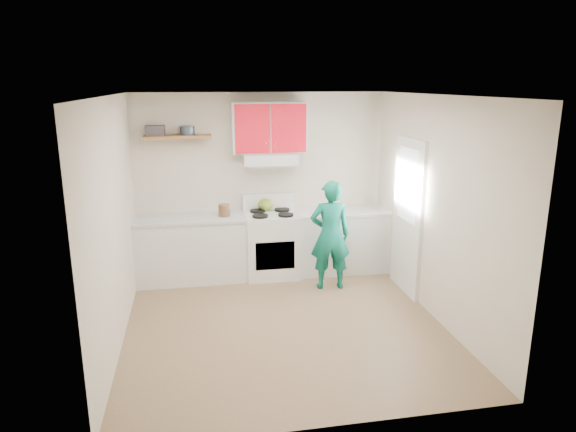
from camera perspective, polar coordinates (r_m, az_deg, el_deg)
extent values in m
plane|color=brown|center=(6.13, -0.45, -11.84)|extent=(3.80, 3.80, 0.00)
cube|color=white|center=(5.48, -0.51, 13.27)|extent=(3.60, 3.80, 0.04)
cube|color=beige|center=(7.50, -3.01, 3.63)|extent=(3.60, 0.04, 2.60)
cube|color=beige|center=(3.90, 4.42, -6.96)|extent=(3.60, 0.04, 2.60)
cube|color=beige|center=(5.65, -18.77, -0.83)|extent=(0.04, 3.80, 2.60)
cube|color=beige|center=(6.23, 16.06, 0.77)|extent=(0.04, 3.80, 2.60)
cube|color=white|center=(6.89, 13.17, -0.07)|extent=(0.05, 0.85, 2.05)
cube|color=white|center=(6.79, 13.17, 3.39)|extent=(0.01, 0.55, 0.95)
cube|color=silver|center=(7.36, -10.68, -3.66)|extent=(1.52, 0.60, 0.90)
cube|color=silver|center=(7.65, 5.88, -2.77)|extent=(1.32, 0.60, 0.90)
cube|color=white|center=(7.41, -1.83, -3.21)|extent=(0.76, 0.65, 0.92)
cube|color=silver|center=(7.23, -2.03, 6.40)|extent=(0.76, 0.44, 0.15)
cube|color=red|center=(7.24, -2.13, 9.80)|extent=(1.02, 0.33, 0.70)
cube|color=brown|center=(7.19, -12.16, 8.65)|extent=(0.90, 0.30, 0.04)
cube|color=#433B43|center=(7.21, -14.56, 9.19)|extent=(0.26, 0.19, 0.13)
cylinder|color=#333D4C|center=(7.17, -11.14, 9.32)|extent=(0.26, 0.26, 0.12)
ellipsoid|color=olive|center=(7.43, -2.50, 1.27)|extent=(0.23, 0.23, 0.19)
cylinder|color=brown|center=(7.18, -7.12, 0.55)|extent=(0.18, 0.18, 0.19)
cube|color=olive|center=(7.44, 4.58, 0.43)|extent=(0.30, 0.23, 0.02)
cube|color=red|center=(7.60, 9.58, 0.53)|extent=(0.35, 0.30, 0.01)
imported|color=#0B6956|center=(6.89, 4.72, -2.13)|extent=(0.58, 0.41, 1.49)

